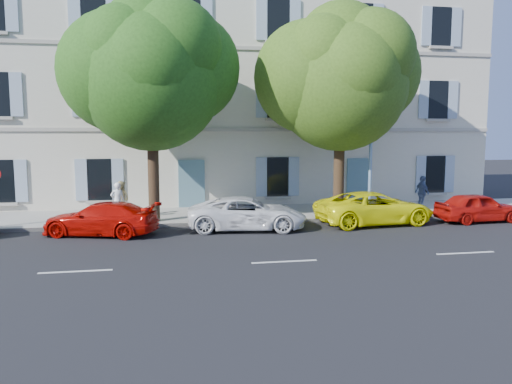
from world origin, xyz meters
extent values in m
plane|color=black|center=(0.00, 0.00, 0.00)|extent=(90.00, 90.00, 0.00)
cube|color=#A09E96|center=(0.00, 4.45, 0.07)|extent=(36.00, 4.50, 0.15)
cube|color=#9E998E|center=(0.00, 2.28, 0.08)|extent=(36.00, 0.16, 0.16)
cube|color=beige|center=(0.00, 10.20, 6.00)|extent=(28.00, 7.00, 12.00)
imported|color=#B50B05|center=(-5.91, 1.05, 0.63)|extent=(4.65, 3.00, 1.25)
imported|color=white|center=(-0.29, 1.12, 0.65)|extent=(4.96, 2.80, 1.31)
imported|color=#F9F50A|center=(5.18, 1.32, 0.69)|extent=(5.20, 2.82, 1.38)
imported|color=#B2110A|center=(9.84, 1.05, 0.64)|extent=(3.80, 1.69, 1.27)
cylinder|color=#3A2819|center=(-3.96, 2.92, 1.98)|extent=(0.46, 0.46, 3.67)
ellipsoid|color=#2D671A|center=(-3.96, 2.92, 6.02)|extent=(5.87, 5.87, 6.46)
cylinder|color=#3A2819|center=(4.19, 3.03, 1.95)|extent=(0.48, 0.48, 3.61)
ellipsoid|color=#49741D|center=(4.19, 3.03, 5.96)|extent=(5.86, 5.86, 6.45)
cylinder|color=#7293BF|center=(5.51, 2.65, 3.80)|extent=(0.15, 0.15, 7.30)
cylinder|color=#7293BF|center=(5.51, 2.01, 7.45)|extent=(0.09, 1.28, 0.09)
cube|color=#383A3D|center=(5.51, 1.37, 7.31)|extent=(0.23, 0.41, 0.16)
imported|color=white|center=(-5.51, 3.57, 0.95)|extent=(0.65, 0.49, 1.60)
imported|color=#CEBD84|center=(-5.41, 4.19, 0.95)|extent=(0.98, 0.91, 1.60)
imported|color=#475983|center=(8.75, 3.87, 0.97)|extent=(0.54, 1.01, 1.63)
camera|label=1|loc=(-3.46, -18.24, 3.87)|focal=35.00mm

